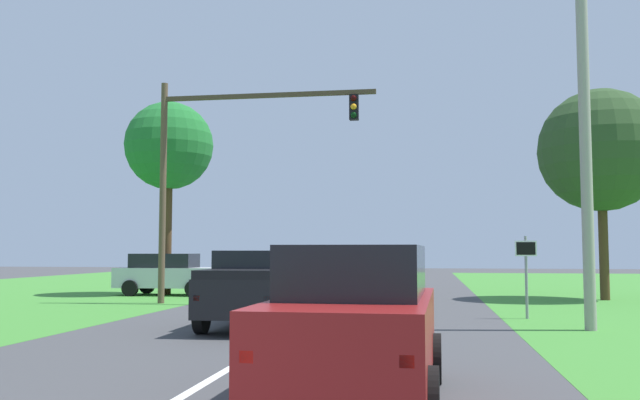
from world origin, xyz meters
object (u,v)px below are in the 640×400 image
at_px(pickup_truck_lead, 256,288).
at_px(extra_tree_1, 169,147).
at_px(oak_tree_right, 601,151).
at_px(crossing_suv_far, 168,273).
at_px(keep_moving_sign, 526,266).
at_px(utility_pole_right, 586,148).
at_px(red_suv_near, 357,319).
at_px(traffic_light, 216,155).

xyz_separation_m(pickup_truck_lead, extra_tree_1, (-7.05, 11.76, 5.55)).
relative_size(pickup_truck_lead, oak_tree_right, 0.61).
bearing_deg(oak_tree_right, crossing_suv_far, 179.55).
height_order(keep_moving_sign, utility_pole_right, utility_pole_right).
bearing_deg(red_suv_near, oak_tree_right, 68.14).
relative_size(pickup_truck_lead, utility_pole_right, 0.57).
distance_m(red_suv_near, oak_tree_right, 21.22).
distance_m(keep_moving_sign, extra_tree_1, 17.17).
height_order(oak_tree_right, extra_tree_1, extra_tree_1).
relative_size(oak_tree_right, extra_tree_1, 0.97).
xyz_separation_m(crossing_suv_far, extra_tree_1, (-0.18, 0.32, 5.60)).
distance_m(utility_pole_right, extra_tree_1, 18.93).
height_order(red_suv_near, extra_tree_1, extra_tree_1).
distance_m(red_suv_near, crossing_suv_far, 21.86).
bearing_deg(oak_tree_right, extra_tree_1, 178.53).
relative_size(oak_tree_right, utility_pole_right, 0.94).
height_order(red_suv_near, crossing_suv_far, red_suv_near).
bearing_deg(extra_tree_1, crossing_suv_far, -60.42).
relative_size(traffic_light, crossing_suv_far, 1.82).
bearing_deg(traffic_light, red_suv_near, -65.80).
bearing_deg(traffic_light, crossing_suv_far, 128.60).
bearing_deg(utility_pole_right, keep_moving_sign, 112.68).
relative_size(traffic_light, keep_moving_sign, 3.50).
relative_size(traffic_light, utility_pole_right, 0.92).
xyz_separation_m(traffic_light, crossing_suv_far, (-3.53, 4.42, -4.45)).
bearing_deg(traffic_light, extra_tree_1, 128.04).
height_order(keep_moving_sign, oak_tree_right, oak_tree_right).
height_order(red_suv_near, utility_pole_right, utility_pole_right).
xyz_separation_m(crossing_suv_far, utility_pole_right, (14.99, -10.80, 3.48)).
height_order(keep_moving_sign, extra_tree_1, extra_tree_1).
bearing_deg(keep_moving_sign, pickup_truck_lead, -154.83).
bearing_deg(red_suv_near, pickup_truck_lead, 113.09).
bearing_deg(pickup_truck_lead, oak_tree_right, 45.63).
distance_m(pickup_truck_lead, traffic_light, 8.93).
distance_m(red_suv_near, extra_tree_1, 22.90).
xyz_separation_m(red_suv_near, pickup_truck_lead, (-3.36, 7.88, -0.05)).
relative_size(utility_pole_right, extra_tree_1, 1.04).
relative_size(traffic_light, extra_tree_1, 0.96).
relative_size(red_suv_near, extra_tree_1, 0.54).
height_order(traffic_light, keep_moving_sign, traffic_light).
distance_m(pickup_truck_lead, oak_tree_right, 16.54).
bearing_deg(pickup_truck_lead, red_suv_near, -66.91).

